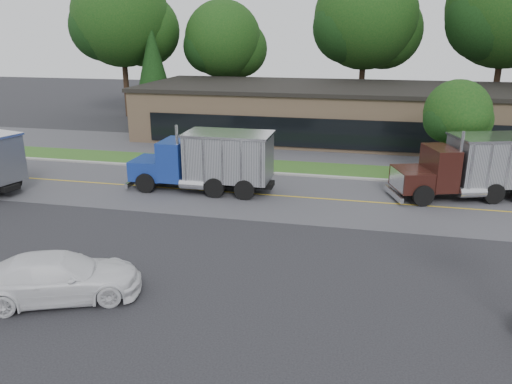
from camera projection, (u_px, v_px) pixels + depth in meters
The scene contains 16 objects.
ground at pixel (230, 268), 19.12m from camera, with size 140.00×140.00×0.00m, color #313136.
road at pixel (273, 196), 27.48m from camera, with size 60.00×8.00×0.02m, color #58585D.
center_line at pixel (273, 196), 27.48m from camera, with size 60.00×0.12×0.01m, color gold.
curb at pixel (286, 175), 31.37m from camera, with size 60.00×0.30×0.12m, color #9E9E99.
grass_verge at pixel (290, 168), 33.04m from camera, with size 60.00×3.40×0.03m, color #2B4F1B.
far_parking at pixel (300, 151), 37.68m from camera, with size 60.00×7.00×0.02m, color #58585D.
strip_mall at pixel (334, 113), 42.22m from camera, with size 32.00×12.00×4.00m, color tan.
tree_far_a at pixel (123, 22), 50.14m from camera, with size 10.35×9.74×14.77m.
tree_far_b at pixel (224, 43), 50.51m from camera, with size 8.18×7.70×11.67m.
tree_far_c at pixel (367, 22), 47.02m from camera, with size 10.32×9.71×14.72m.
tree_far_d at pixel (508, 14), 43.40m from camera, with size 11.03×10.39×15.74m.
evergreen_left at pixel (153, 67), 48.67m from camera, with size 4.18×4.18×9.50m.
tree_verge at pixel (458, 116), 29.83m from camera, with size 4.18×3.93×5.96m.
dump_truck_blue at pixel (210, 160), 27.79m from camera, with size 8.11×2.66×3.36m.
dump_truck_maroon at pixel (475, 165), 26.66m from camera, with size 7.99×4.71×3.36m.
rally_car at pixel (59, 277), 16.75m from camera, with size 2.20×5.41×1.57m, color white.
Camera 1 is at (4.77, -16.65, 8.68)m, focal length 35.00 mm.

